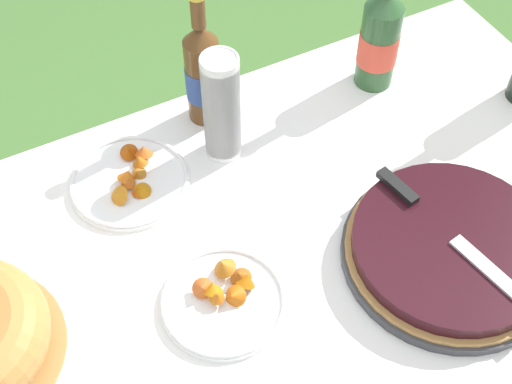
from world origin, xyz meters
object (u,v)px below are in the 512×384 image
object	(u,v)px
serving_knife	(442,227)
snack_plate_left	(223,297)
berry_tart	(450,249)
cider_bottle_green	(379,39)
cider_bottle_amber	(203,73)
snack_plate_right	(130,180)
cup_stack	(222,108)

from	to	relation	value
serving_knife	snack_plate_left	distance (m)	0.40
berry_tart	cider_bottle_green	bearing A→B (deg)	73.14
cider_bottle_amber	snack_plate_right	distance (m)	0.25
snack_plate_left	cider_bottle_green	bearing A→B (deg)	33.14
cider_bottle_amber	snack_plate_right	world-z (taller)	cider_bottle_amber
cider_bottle_green	snack_plate_right	distance (m)	0.58
serving_knife	snack_plate_left	size ratio (longest dim) A/B	1.73
berry_tart	cup_stack	xyz separation A→B (m)	(-0.24, 0.41, 0.09)
serving_knife	snack_plate_right	distance (m)	0.59
cup_stack	snack_plate_right	size ratio (longest dim) A/B	1.04
cup_stack	cider_bottle_green	xyz separation A→B (m)	(0.38, 0.04, -0.01)
cider_bottle_green	cider_bottle_amber	size ratio (longest dim) A/B	0.99
cup_stack	cider_bottle_amber	world-z (taller)	cider_bottle_amber
serving_knife	snack_plate_right	world-z (taller)	serving_knife
cup_stack	cider_bottle_green	bearing A→B (deg)	5.32
berry_tart	serving_knife	distance (m)	0.05
serving_knife	cider_bottle_green	world-z (taller)	cider_bottle_green
serving_knife	snack_plate_left	world-z (taller)	serving_knife
berry_tart	serving_knife	size ratio (longest dim) A/B	1.02
cider_bottle_green	snack_plate_left	xyz separation A→B (m)	(-0.53, -0.34, -0.10)
berry_tart	serving_knife	bearing A→B (deg)	99.70
snack_plate_right	cider_bottle_green	bearing A→B (deg)	3.00
snack_plate_left	snack_plate_right	world-z (taller)	same
snack_plate_left	berry_tart	bearing A→B (deg)	-15.08
berry_tart	snack_plate_right	world-z (taller)	berry_tart
cup_stack	snack_plate_right	xyz separation A→B (m)	(-0.20, 0.00, -0.11)
berry_tart	cup_stack	size ratio (longest dim) A/B	1.58
serving_knife	cup_stack	world-z (taller)	cup_stack
cup_stack	serving_knife	bearing A→B (deg)	-58.51
cider_bottle_amber	serving_knife	bearing A→B (deg)	-65.38
snack_plate_right	cup_stack	bearing A→B (deg)	-1.45
cider_bottle_green	cider_bottle_amber	bearing A→B (deg)	168.88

